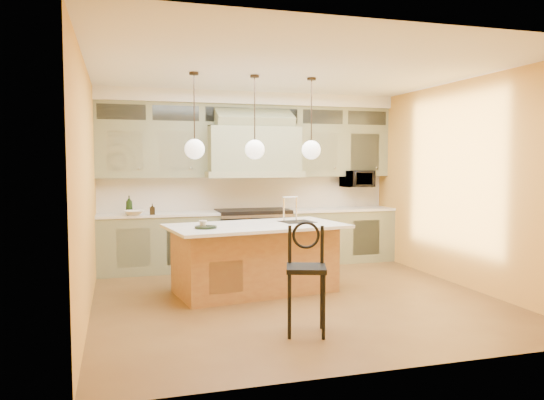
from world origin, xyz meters
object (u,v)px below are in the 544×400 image
object	(u,v)px
range	(253,238)
kitchen_island	(255,257)
counter_stool	(306,271)
microwave	(357,179)

from	to	relation	value
range	kitchen_island	xyz separation A→B (m)	(-0.39, -1.70, -0.01)
kitchen_island	counter_stool	size ratio (longest dim) A/B	2.17
kitchen_island	microwave	world-z (taller)	microwave
range	counter_stool	size ratio (longest dim) A/B	1.05
counter_stool	microwave	xyz separation A→B (m)	(2.28, 3.62, 0.80)
range	counter_stool	world-z (taller)	counter_stool
kitchen_island	counter_stool	xyz separation A→B (m)	(0.07, -1.82, 0.18)
counter_stool	microwave	distance (m)	4.35
counter_stool	microwave	size ratio (longest dim) A/B	2.10
range	microwave	bearing A→B (deg)	3.12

